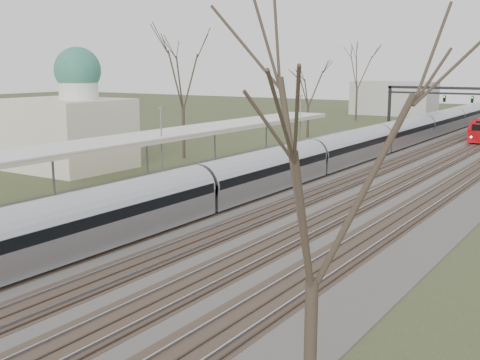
% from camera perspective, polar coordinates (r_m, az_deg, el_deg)
% --- Properties ---
extents(track_bed, '(24.00, 160.00, 0.22)m').
position_cam_1_polar(track_bed, '(55.48, 13.46, 1.46)').
color(track_bed, '#474442').
rests_on(track_bed, ground).
extents(platform, '(3.50, 69.00, 1.00)m').
position_cam_1_polar(platform, '(44.72, -5.75, 0.08)').
color(platform, '#9E9B93').
rests_on(platform, ground).
extents(canopy, '(4.10, 50.00, 3.11)m').
position_cam_1_polar(canopy, '(40.84, -9.83, 3.83)').
color(canopy, slate).
rests_on(canopy, platform).
extents(dome_building, '(10.00, 8.00, 10.30)m').
position_cam_1_polar(dome_building, '(53.43, -16.13, 4.94)').
color(dome_building, beige).
rests_on(dome_building, ground).
extents(signal_gantry, '(21.00, 0.59, 6.08)m').
position_cam_1_polar(signal_gantry, '(83.73, 20.73, 7.45)').
color(signal_gantry, black).
rests_on(signal_gantry, ground).
extents(tree_west_far, '(5.50, 5.50, 11.33)m').
position_cam_1_polar(tree_west_far, '(57.12, -5.47, 9.98)').
color(tree_west_far, '#2D231C').
rests_on(tree_west_far, ground).
extents(tree_east_near, '(4.50, 4.50, 9.27)m').
position_cam_1_polar(tree_east_near, '(13.10, 7.09, 1.04)').
color(tree_east_near, '#2D231C').
rests_on(tree_east_near, ground).
extents(train_near, '(2.62, 90.21, 3.05)m').
position_cam_1_polar(train_near, '(61.82, 13.02, 3.73)').
color(train_near, '#AAADB4').
rests_on(train_near, ground).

